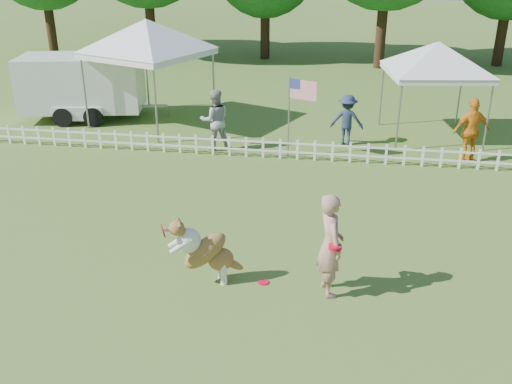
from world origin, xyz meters
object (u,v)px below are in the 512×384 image
(spectator_b, at_px, (347,120))
(spectator_c, at_px, (471,130))
(spectator_a, at_px, (215,120))
(dog, at_px, (206,251))
(flag_pole, at_px, (289,117))
(cargo_trailer, at_px, (82,87))
(canopy_tent_left, at_px, (150,74))
(handler, at_px, (330,245))
(frisbee_on_turf, at_px, (263,282))
(canopy_tent_right, at_px, (433,92))

(spectator_b, relative_size, spectator_c, 0.85)
(spectator_a, distance_m, spectator_c, 7.36)
(dog, xyz_separation_m, spectator_a, (-1.53, 7.32, 0.24))
(flag_pole, xyz_separation_m, spectator_b, (1.66, 1.38, -0.39))
(cargo_trailer, distance_m, spectator_a, 5.93)
(dog, height_order, canopy_tent_left, canopy_tent_left)
(handler, distance_m, frisbee_on_turf, 1.52)
(canopy_tent_left, bearing_deg, handler, -33.59)
(spectator_a, bearing_deg, canopy_tent_right, 176.70)
(flag_pole, bearing_deg, spectator_c, 25.85)
(flag_pole, xyz_separation_m, spectator_c, (5.12, 0.41, -0.26))
(frisbee_on_turf, bearing_deg, canopy_tent_right, 67.28)
(handler, distance_m, cargo_trailer, 13.36)
(canopy_tent_left, height_order, spectator_c, canopy_tent_left)
(cargo_trailer, height_order, spectator_b, cargo_trailer)
(canopy_tent_right, bearing_deg, flag_pole, -157.99)
(spectator_a, bearing_deg, dog, 79.33)
(cargo_trailer, bearing_deg, frisbee_on_turf, -62.79)
(cargo_trailer, bearing_deg, spectator_c, -22.71)
(handler, xyz_separation_m, canopy_tent_right, (2.76, 9.51, 0.53))
(dog, height_order, frisbee_on_turf, dog)
(frisbee_on_turf, xyz_separation_m, canopy_tent_right, (3.94, 9.41, 1.47))
(spectator_b, distance_m, spectator_c, 3.60)
(flag_pole, bearing_deg, cargo_trailer, -179.06)
(frisbee_on_turf, relative_size, spectator_b, 0.13)
(canopy_tent_left, bearing_deg, canopy_tent_right, 22.14)
(spectator_a, distance_m, spectator_b, 4.05)
(canopy_tent_left, xyz_separation_m, spectator_b, (6.64, -1.15, -0.94))
(handler, bearing_deg, dog, 71.83)
(handler, relative_size, dog, 1.41)
(frisbee_on_turf, height_order, spectator_c, spectator_c)
(frisbee_on_turf, bearing_deg, cargo_trailer, 129.18)
(canopy_tent_left, distance_m, spectator_c, 10.36)
(handler, bearing_deg, spectator_a, 7.40)
(canopy_tent_left, bearing_deg, cargo_trailer, -163.89)
(frisbee_on_turf, bearing_deg, dog, -170.90)
(dog, distance_m, spectator_c, 9.46)
(handler, relative_size, spectator_a, 1.05)
(dog, xyz_separation_m, cargo_trailer, (-6.89, 9.86, 0.45))
(cargo_trailer, bearing_deg, canopy_tent_left, -18.02)
(spectator_b, bearing_deg, cargo_trailer, -5.54)
(spectator_b, bearing_deg, spectator_c, 167.51)
(frisbee_on_turf, height_order, spectator_a, spectator_a)
(cargo_trailer, relative_size, spectator_a, 2.81)
(cargo_trailer, bearing_deg, spectator_b, -20.77)
(canopy_tent_left, xyz_separation_m, flag_pole, (4.98, -2.54, -0.54))
(handler, height_order, cargo_trailer, cargo_trailer)
(canopy_tent_left, bearing_deg, dog, -43.78)
(spectator_b, bearing_deg, canopy_tent_right, -152.86)
(spectator_b, bearing_deg, frisbee_on_turf, 84.04)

